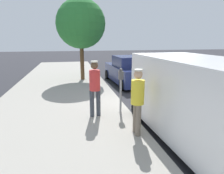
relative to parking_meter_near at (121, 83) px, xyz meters
name	(u,v)px	position (x,y,z in m)	size (l,w,h in m)	color
ground_plane	(152,109)	(-1.35, -0.44, -1.18)	(80.00, 80.00, 0.00)	#2D2D33
sidewalk_slab	(57,114)	(2.15, -0.44, -1.11)	(5.00, 32.00, 0.15)	#9E998E
parking_meter_near	(121,83)	(0.00, 0.00, 0.00)	(0.14, 0.18, 1.52)	gray
pedestrian_in_yellow	(137,98)	(-0.01, 1.68, -0.04)	(0.34, 0.36, 1.73)	#726656
pedestrian_in_red	(95,85)	(0.90, 0.19, 0.01)	(0.36, 0.34, 1.80)	#383D47
parked_van	(207,102)	(-1.50, 2.39, -0.03)	(2.26, 5.26, 2.15)	white
parked_sedan_behind	(128,71)	(-1.75, -5.01, -0.43)	(2.13, 4.49, 1.65)	navy
street_tree	(81,24)	(0.89, -6.09, 2.30)	(2.92, 2.92, 4.80)	brown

